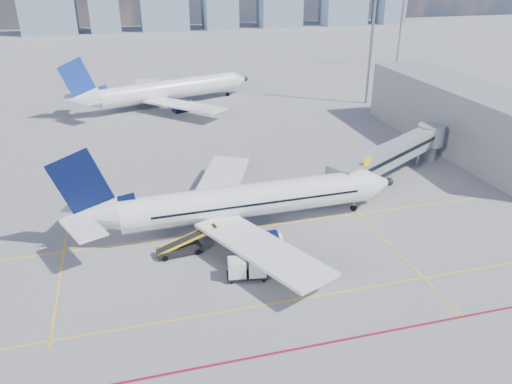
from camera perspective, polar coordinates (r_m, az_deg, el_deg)
ground at (r=50.64m, az=1.35°, el=-8.39°), size 420.00×420.00×0.00m
apron_markings at (r=47.42m, az=2.01°, el=-10.99°), size 90.00×35.12×0.01m
jet_bridge at (r=71.76m, az=15.81°, el=4.37°), size 23.55×15.78×6.30m
terminal_block at (r=87.51m, az=22.39°, el=7.95°), size 10.00×42.00×10.00m
floodlight_mast_ne at (r=108.82m, az=13.10°, el=16.82°), size 3.20×0.61×25.45m
floodlight_mast_far at (r=152.28m, az=16.34°, el=18.65°), size 3.20×0.61×25.45m
distant_skyline at (r=231.64m, az=-11.79°, el=20.53°), size 255.32×15.34×29.09m
main_aircraft at (r=55.88m, az=-2.22°, el=-1.19°), size 38.89×33.88×11.33m
second_aircraft at (r=107.28m, az=-10.58°, el=11.27°), size 39.95×34.00×12.04m
baggage_tug at (r=47.93m, az=4.32°, el=-9.61°), size 2.23×1.56×1.44m
cargo_dolly at (r=48.14m, az=-1.03°, el=-8.68°), size 4.08×2.29×2.12m
belt_loader at (r=52.70m, az=-8.58°, el=-6.36°), size 6.56×2.22×2.64m
ramp_worker at (r=48.00m, az=7.16°, el=-9.32°), size 0.80×0.82×1.90m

